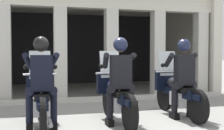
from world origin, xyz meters
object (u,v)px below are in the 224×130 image
at_px(police_officer_right, 183,71).
at_px(motorcycle_center, 116,95).
at_px(motorcycle_left, 41,98).
at_px(police_officer_center, 120,73).
at_px(police_officer_left, 41,75).
at_px(motorcycle_right, 177,91).

bearing_deg(police_officer_right, motorcycle_center, 180.00).
distance_m(motorcycle_left, police_officer_center, 1.48).
relative_size(motorcycle_center, police_officer_center, 1.29).
xyz_separation_m(motorcycle_center, police_officer_right, (1.38, -0.07, 0.44)).
bearing_deg(motorcycle_left, police_officer_left, -96.83).
bearing_deg(police_officer_center, motorcycle_right, 16.75).
xyz_separation_m(motorcycle_left, police_officer_center, (1.38, -0.32, 0.44)).
height_order(motorcycle_right, police_officer_right, police_officer_right).
xyz_separation_m(police_officer_left, motorcycle_right, (2.77, 0.46, -0.44)).
relative_size(motorcycle_left, police_officer_right, 1.29).
xyz_separation_m(police_officer_left, police_officer_center, (1.38, -0.03, 0.00)).
height_order(motorcycle_left, motorcycle_right, same).
distance_m(police_officer_left, police_officer_center, 1.38).
bearing_deg(police_officer_right, police_officer_center, -168.33).
relative_size(police_officer_left, motorcycle_center, 0.78).
bearing_deg(police_officer_left, motorcycle_center, 3.63).
relative_size(motorcycle_center, police_officer_right, 1.29).
distance_m(motorcycle_center, police_officer_right, 1.45).
relative_size(police_officer_left, police_officer_center, 1.00).
xyz_separation_m(motorcycle_center, police_officer_center, (-0.00, -0.28, 0.44)).
height_order(police_officer_center, police_officer_right, same).
bearing_deg(motorcycle_right, motorcycle_left, -173.36).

